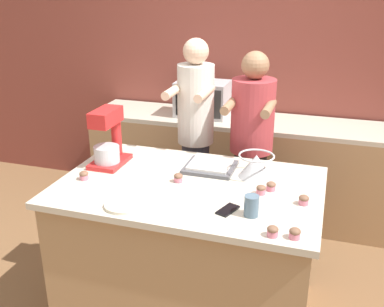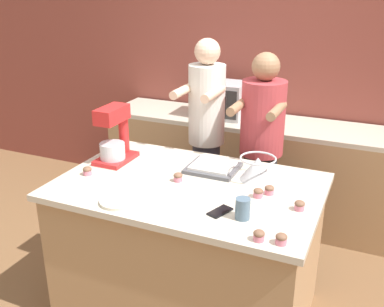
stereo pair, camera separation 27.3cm
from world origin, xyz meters
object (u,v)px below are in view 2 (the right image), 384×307
object	(u,v)px
baking_tray	(213,167)
cupcake_0	(178,177)
stand_mixer	(115,138)
cupcake_6	(87,171)
person_left	(206,142)
cupcake_5	(281,239)
cell_phone	(220,211)
drinking_glass	(243,209)
cupcake_1	(300,205)
cupcake_4	(258,193)
mixing_bowl	(258,168)
cupcake_2	(259,235)
microwave_oven	(220,99)
cupcake_3	(269,190)
small_plate	(118,201)
person_right	(260,156)

from	to	relation	value
baking_tray	cupcake_0	size ratio (longest dim) A/B	5.73
stand_mixer	cupcake_6	bearing A→B (deg)	-97.44
cupcake_6	cupcake_0	bearing A→B (deg)	14.33
person_left	cupcake_5	bearing A→B (deg)	-54.47
person_left	cell_phone	distance (m)	1.19
person_left	cupcake_5	world-z (taller)	person_left
drinking_glass	cupcake_1	bearing A→B (deg)	39.78
baking_tray	cupcake_4	bearing A→B (deg)	-34.82
stand_mixer	cell_phone	xyz separation A→B (m)	(0.92, -0.40, -0.16)
mixing_bowl	drinking_glass	size ratio (longest dim) A/B	1.98
drinking_glass	cupcake_4	xyz separation A→B (m)	(0.01, 0.27, -0.03)
cupcake_0	cupcake_6	bearing A→B (deg)	-165.67
drinking_glass	cupcake_2	xyz separation A→B (m)	(0.14, -0.17, -0.03)
stand_mixer	cupcake_0	world-z (taller)	stand_mixer
cupcake_6	microwave_oven	bearing A→B (deg)	79.89
person_left	microwave_oven	world-z (taller)	person_left
baking_tray	drinking_glass	world-z (taller)	drinking_glass
cupcake_5	stand_mixer	bearing A→B (deg)	156.03
drinking_glass	cupcake_6	bearing A→B (deg)	172.82
microwave_oven	cupcake_3	distance (m)	1.67
mixing_bowl	small_plate	xyz separation A→B (m)	(-0.63, -0.62, -0.07)
person_left	stand_mixer	xyz separation A→B (m)	(-0.40, -0.67, 0.19)
drinking_glass	cupcake_4	bearing A→B (deg)	88.46
microwave_oven	cell_phone	size ratio (longest dim) A/B	2.96
cupcake_1	small_plate	bearing A→B (deg)	-161.14
person_left	cupcake_1	size ratio (longest dim) A/B	30.54
person_right	cupcake_2	size ratio (longest dim) A/B	29.24
stand_mixer	cupcake_3	size ratio (longest dim) A/B	6.84
person_left	cupcake_0	distance (m)	0.81
microwave_oven	cupcake_5	world-z (taller)	microwave_oven
baking_tray	microwave_oven	world-z (taller)	microwave_oven
cupcake_2	cupcake_4	size ratio (longest dim) A/B	1.00
person_left	cupcake_5	size ratio (longest dim) A/B	30.54
baking_tray	cupcake_3	xyz separation A→B (m)	(0.43, -0.20, 0.01)
cupcake_0	cupcake_5	distance (m)	0.87
cupcake_4	cupcake_5	size ratio (longest dim) A/B	1.00
drinking_glass	mixing_bowl	bearing A→B (deg)	97.45
cupcake_2	cupcake_6	bearing A→B (deg)	165.79
mixing_bowl	microwave_oven	bearing A→B (deg)	119.78
small_plate	cupcake_5	xyz separation A→B (m)	(0.93, -0.05, 0.02)
drinking_glass	cupcake_0	distance (m)	0.58
person_left	drinking_glass	world-z (taller)	person_left
baking_tray	cupcake_1	xyz separation A→B (m)	(0.63, -0.32, 0.01)
microwave_oven	cupcake_4	size ratio (longest dim) A/B	8.35
drinking_glass	cupcake_5	bearing A→B (deg)	-33.25
person_left	cell_phone	size ratio (longest dim) A/B	10.83
cell_phone	cupcake_3	size ratio (longest dim) A/B	2.82
stand_mixer	cupcake_3	xyz separation A→B (m)	(1.10, -0.08, -0.14)
mixing_bowl	cupcake_1	distance (m)	0.44
person_right	cupcake_3	world-z (taller)	person_right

